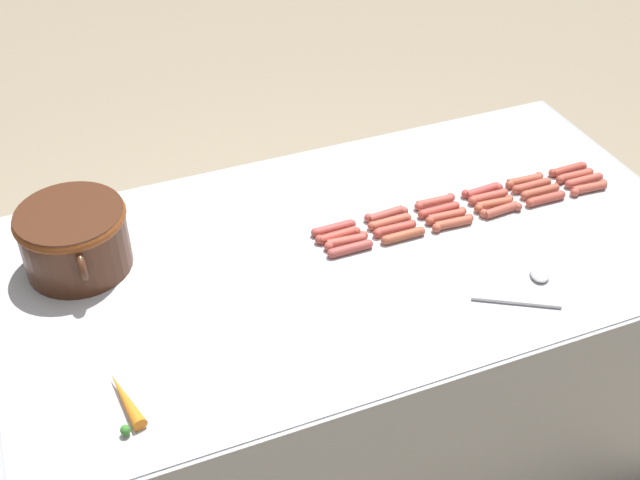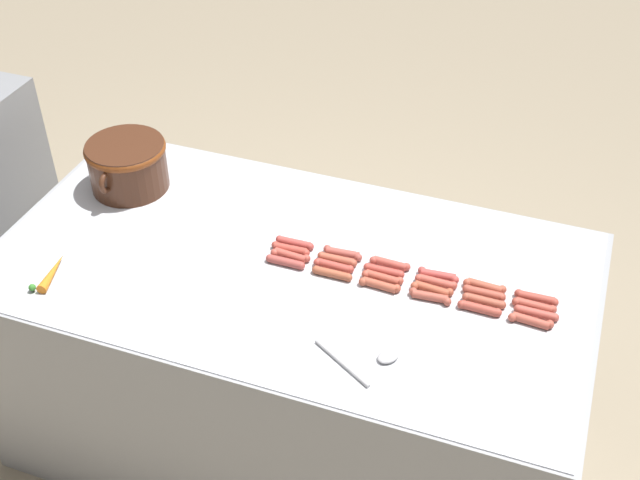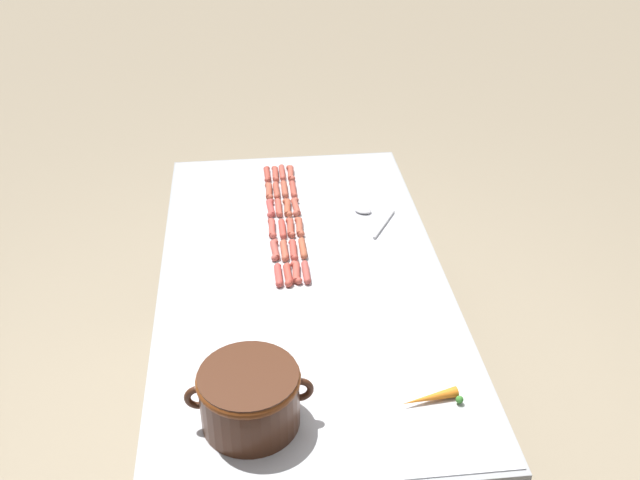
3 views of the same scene
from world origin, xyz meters
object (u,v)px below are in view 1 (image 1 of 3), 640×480
at_px(hot_dog_2, 501,210).
at_px(hot_dog_13, 532,186).
at_px(hot_dog_0, 589,188).
at_px(hot_dog_7, 540,192).
at_px(hot_dog_22, 386,214).
at_px(hot_dog_23, 334,228).
at_px(hot_dog_5, 350,249).
at_px(hot_dog_18, 568,169).
at_px(hot_dog_3, 453,223).
at_px(hot_dog_9, 446,216).
at_px(serving_spoon, 532,283).
at_px(hot_dog_1, 546,199).
at_px(hot_dog_15, 439,210).
at_px(hot_dog_14, 488,197).
at_px(hot_dog_6, 584,180).
at_px(hot_dog_19, 524,180).
at_px(hot_dog_20, 482,191).
at_px(carrot, 125,401).
at_px(bean_pot, 74,236).
at_px(hot_dog_4, 403,236).
at_px(hot_dog_12, 575,176).
at_px(hot_dog_8, 494,204).
at_px(hot_dog_17, 338,235).
at_px(hot_dog_21, 435,202).
at_px(hot_dog_16, 390,222).
at_px(hot_dog_10, 395,229).
at_px(hot_dog_11, 346,241).

xyz_separation_m(hot_dog_2, hot_dog_13, (0.07, -0.15, 0.00)).
bearing_deg(hot_dog_0, hot_dog_7, 75.36).
height_order(hot_dog_22, hot_dog_23, same).
height_order(hot_dog_5, hot_dog_18, same).
distance_m(hot_dog_3, hot_dog_9, 0.04).
height_order(hot_dog_18, serving_spoon, hot_dog_18).
bearing_deg(hot_dog_1, hot_dog_15, 77.93).
bearing_deg(hot_dog_18, hot_dog_23, 90.22).
distance_m(hot_dog_3, serving_spoon, 0.30).
bearing_deg(hot_dog_0, hot_dog_14, 76.48).
distance_m(hot_dog_6, hot_dog_19, 0.18).
distance_m(hot_dog_19, hot_dog_20, 0.14).
bearing_deg(hot_dog_15, hot_dog_3, -174.12).
bearing_deg(carrot, hot_dog_3, -73.14).
distance_m(hot_dog_1, hot_dog_2, 0.15).
relative_size(hot_dog_23, bean_pot, 0.38).
distance_m(hot_dog_4, hot_dog_12, 0.61).
bearing_deg(hot_dog_18, hot_dog_22, 89.95).
distance_m(hot_dog_0, hot_dog_2, 0.30).
bearing_deg(hot_dog_18, hot_dog_8, 102.76).
height_order(hot_dog_17, hot_dog_23, same).
bearing_deg(hot_dog_19, hot_dog_4, 102.84).
bearing_deg(hot_dog_1, hot_dog_19, 2.58).
relative_size(hot_dog_13, bean_pot, 0.38).
xyz_separation_m(hot_dog_12, hot_dog_14, (0.00, 0.30, 0.00)).
bearing_deg(hot_dog_21, hot_dog_20, -90.81).
relative_size(hot_dog_5, hot_dog_13, 1.00).
height_order(hot_dog_12, hot_dog_16, same).
xyz_separation_m(hot_dog_9, bean_pot, (0.18, 0.99, 0.09)).
distance_m(hot_dog_0, hot_dog_12, 0.07).
bearing_deg(hot_dog_18, hot_dog_13, 102.00).
relative_size(hot_dog_9, serving_spoon, 0.53).
bearing_deg(hot_dog_7, carrot, 104.52).
height_order(hot_dog_0, hot_dog_21, same).
relative_size(hot_dog_8, hot_dog_13, 1.00).
height_order(hot_dog_3, hot_dog_18, same).
bearing_deg(hot_dog_10, hot_dog_5, 102.87).
bearing_deg(hot_dog_2, hot_dog_10, 83.72).
relative_size(hot_dog_6, bean_pot, 0.38).
distance_m(hot_dog_8, hot_dog_13, 0.16).
bearing_deg(hot_dog_19, hot_dog_20, 89.62).
relative_size(hot_dog_5, hot_dog_9, 1.00).
bearing_deg(hot_dog_9, hot_dog_8, -89.72).
distance_m(hot_dog_11, hot_dog_17, 0.03).
height_order(hot_dog_7, hot_dog_20, same).
height_order(hot_dog_6, serving_spoon, hot_dog_6).
relative_size(hot_dog_12, hot_dog_20, 1.00).
xyz_separation_m(hot_dog_13, hot_dog_21, (0.03, 0.30, 0.00)).
xyz_separation_m(hot_dog_19, hot_dog_20, (0.00, 0.14, 0.00)).
bearing_deg(hot_dog_7, bean_pot, 82.11).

